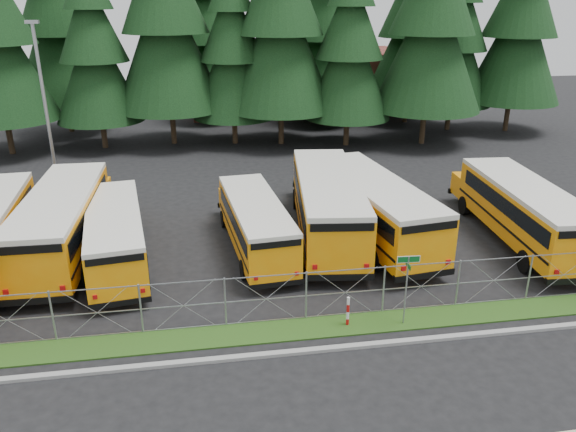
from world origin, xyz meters
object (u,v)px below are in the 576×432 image
object	(u,v)px
bus_1	(65,223)
striped_bollard	(348,312)
bus_2	(116,236)
bus_6	(370,208)
street_sign	(407,276)
bus_4	(255,225)
light_standard	(45,105)
bus_5	(327,206)
bus_east	(520,212)

from	to	relation	value
bus_1	striped_bollard	size ratio (longest dim) A/B	9.94
bus_2	striped_bollard	world-z (taller)	bus_2
bus_1	bus_6	distance (m)	14.58
street_sign	bus_4	bearing A→B (deg)	122.61
bus_1	bus_6	size ratio (longest dim) A/B	0.99
bus_1	light_standard	bearing A→B (deg)	105.03
bus_4	street_sign	xyz separation A→B (m)	(4.75, -7.43, 0.74)
bus_5	bus_east	bearing A→B (deg)	-6.14
bus_1	bus_5	bearing A→B (deg)	1.41
bus_1	bus_east	world-z (taller)	bus_1
bus_1	street_sign	distance (m)	15.89
bus_5	striped_bollard	distance (m)	8.42
bus_2	striped_bollard	bearing A→B (deg)	-44.75
bus_2	bus_4	bearing A→B (deg)	-3.88
light_standard	bus_east	bearing A→B (deg)	-24.20
bus_5	bus_6	bearing A→B (deg)	-7.75
bus_5	bus_east	distance (m)	9.45
striped_bollard	bus_1	bearing A→B (deg)	144.53
bus_5	street_sign	bearing A→B (deg)	-76.28
bus_east	light_standard	world-z (taller)	light_standard
bus_2	bus_east	xyz separation A→B (m)	(19.25, -0.61, 0.18)
bus_2	street_sign	world-z (taller)	street_sign
bus_2	bus_5	bearing A→B (deg)	0.85
bus_east	light_standard	distance (m)	26.53
bus_east	street_sign	world-z (taller)	bus_east
bus_6	light_standard	bearing A→B (deg)	143.69
striped_bollard	bus_5	bearing A→B (deg)	82.70
bus_east	bus_2	bearing A→B (deg)	-177.67
bus_5	bus_6	distance (m)	2.16
bus_1	bus_2	xyz separation A→B (m)	(2.44, -1.37, -0.23)
bus_east	light_standard	bearing A→B (deg)	159.94
bus_2	bus_east	bearing A→B (deg)	-9.58
bus_2	striped_bollard	xyz separation A→B (m)	(8.99, -6.77, -0.73)
bus_5	bus_1	bearing A→B (deg)	-172.42
street_sign	light_standard	xyz separation A→B (m)	(-15.74, 17.14, 3.47)
bus_1	bus_4	bearing A→B (deg)	-5.43
bus_1	bus_5	xyz separation A→B (m)	(12.49, 0.15, 0.06)
bus_4	street_sign	distance (m)	8.85
bus_2	bus_5	size ratio (longest dim) A/B	0.82
bus_1	bus_5	world-z (taller)	bus_5
bus_4	bus_east	xyz separation A→B (m)	(12.93, -1.04, 0.22)
bus_5	light_standard	world-z (taller)	light_standard
street_sign	light_standard	size ratio (longest dim) A/B	0.28
bus_1	light_standard	world-z (taller)	light_standard
bus_1	bus_4	world-z (taller)	bus_1
bus_east	bus_5	bearing A→B (deg)	171.10
bus_5	striped_bollard	world-z (taller)	bus_5
bus_2	bus_6	bearing A→B (deg)	-3.16
bus_5	bus_6	size ratio (longest dim) A/B	1.03
bus_east	street_sign	size ratio (longest dim) A/B	4.11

